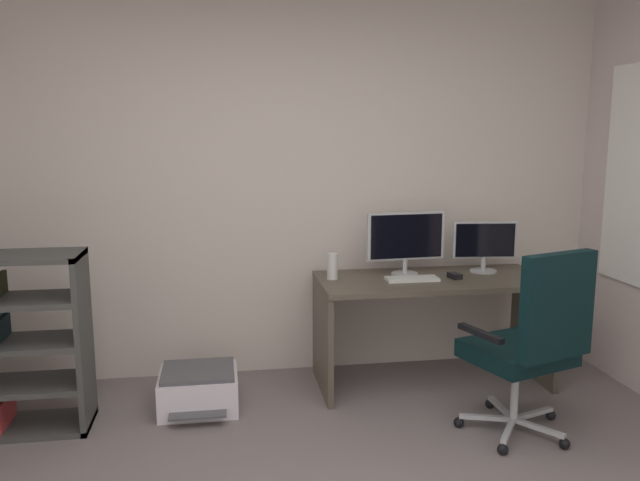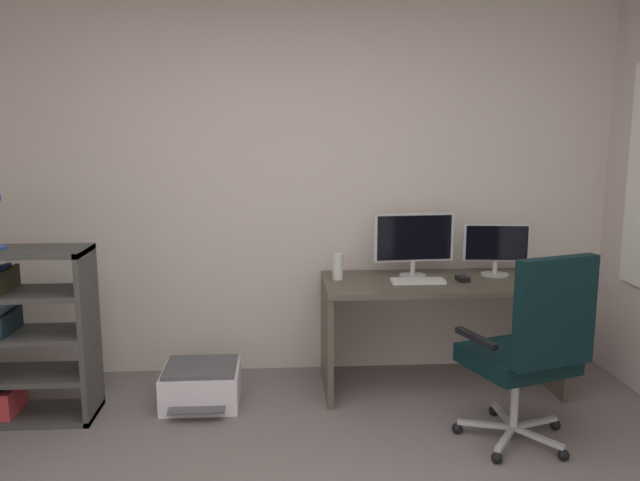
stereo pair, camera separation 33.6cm
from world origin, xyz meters
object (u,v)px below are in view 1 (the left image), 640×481
Objects in this scene: monitor_main at (406,238)px; office_chair at (532,338)px; monitor_secondary at (484,243)px; computer_mouse at (455,276)px; desktop_speaker at (332,266)px; printer at (199,389)px; keyboard at (412,279)px; desk at (432,305)px.

office_chair is (0.43, -0.97, -0.40)m from monitor_main.
monitor_secondary is 4.36× the size of computer_mouse.
monitor_main is 5.36× the size of computer_mouse.
desktop_speaker reaches higher than printer.
desktop_speaker is 0.34× the size of printer.
computer_mouse is 0.20× the size of printer.
keyboard is 0.32× the size of office_chair.
monitor_main is (-0.16, 0.12, 0.44)m from desk.
monitor_main is 1.13m from office_chair.
keyboard is (-0.56, -0.17, -0.19)m from monitor_secondary.
desktop_speaker is (-0.50, 0.12, 0.07)m from keyboard.
computer_mouse is at bearing -28.03° from monitor_main.
monitor_secondary is 2.11m from printer.
printer is (-1.38, -0.29, -0.85)m from monitor_main.
monitor_secondary is at bearing 8.40° from printer.
monitor_secondary is 0.87× the size of printer.
computer_mouse is 0.81m from desktop_speaker.
desk is 0.72m from desktop_speaker.
printer is at bearing 159.19° from office_chair.
keyboard is 1.51m from printer.
computer_mouse reaches higher than desk.
monitor_secondary is 1.04m from office_chair.
keyboard is at bearing -13.45° from desktop_speaker.
computer_mouse is 0.84m from office_chair.
desk is 4.44× the size of keyboard.
desk is 0.90m from office_chair.
keyboard reaches higher than desk.
monitor_main is 1.07× the size of printer.
computer_mouse is (0.29, 0.01, 0.01)m from keyboard.
keyboard is (-0.00, -0.17, -0.24)m from monitor_main.
printer is at bearing -173.70° from desk.
desk is at bearing -5.90° from desktop_speaker.
monitor_secondary is 0.61m from keyboard.
monitor_secondary is at bearing 0.01° from monitor_main.
monitor_secondary is 1.07m from desktop_speaker.
desktop_speaker is (-1.06, -0.05, -0.12)m from monitor_secondary.
desk is at bearing 151.52° from computer_mouse.
printer is (-1.67, -0.13, -0.62)m from computer_mouse.
monitor_secondary is (0.40, 0.12, 0.39)m from desk.
monitor_main is 3.15× the size of desktop_speaker.
desktop_speaker is (-0.80, 0.11, 0.07)m from computer_mouse.
office_chair is at bearing -20.81° from printer.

